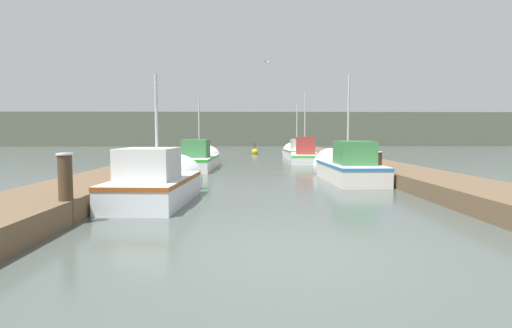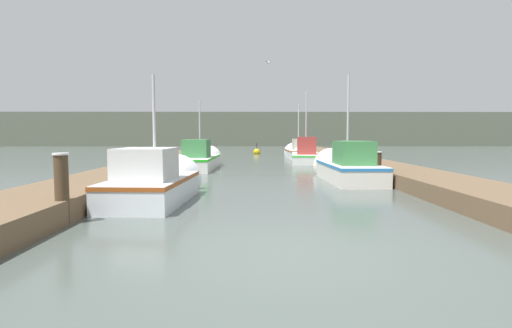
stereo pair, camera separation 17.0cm
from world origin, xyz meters
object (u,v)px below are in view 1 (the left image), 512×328
mooring_piling_0 (66,189)px  channel_buoy (255,152)px  fishing_boat_3 (304,155)px  fishing_boat_4 (296,152)px  seagull_lead (267,62)px  fishing_boat_0 (159,182)px  mooring_piling_1 (378,166)px  fishing_boat_2 (200,159)px  fishing_boat_1 (345,167)px

mooring_piling_0 → channel_buoy: bearing=81.3°
fishing_boat_3 → fishing_boat_4: fishing_boat_3 is taller
mooring_piling_0 → seagull_lead: 16.95m
fishing_boat_0 → seagull_lead: bearing=77.8°
mooring_piling_1 → channel_buoy: size_ratio=1.01×
fishing_boat_0 → channel_buoy: 25.05m
seagull_lead → fishing_boat_2: bearing=-29.7°
fishing_boat_3 → mooring_piling_0: size_ratio=3.93×
fishing_boat_0 → channel_buoy: (3.06, 24.86, -0.31)m
fishing_boat_0 → seagull_lead: (3.52, 12.51, 5.42)m
fishing_boat_1 → mooring_piling_1: size_ratio=4.85×
mooring_piling_0 → fishing_boat_4: bearing=71.8°
fishing_boat_2 → seagull_lead: bearing=32.4°
fishing_boat_0 → fishing_boat_4: 20.05m
fishing_boat_1 → fishing_boat_2: 8.46m
fishing_boat_3 → fishing_boat_1: bearing=-83.0°
fishing_boat_1 → fishing_boat_3: size_ratio=0.99×
mooring_piling_1 → channel_buoy: (-4.24, 20.82, -0.40)m
channel_buoy → seagull_lead: seagull_lead is taller
fishing_boat_1 → mooring_piling_0: fishing_boat_1 is taller
mooring_piling_0 → seagull_lead: bearing=73.0°
fishing_boat_0 → fishing_boat_3: (6.06, 14.71, -0.04)m
fishing_boat_3 → mooring_piling_1: 10.74m
fishing_boat_1 → mooring_piling_1: fishing_boat_1 is taller
fishing_boat_0 → fishing_boat_3: 15.91m
fishing_boat_1 → seagull_lead: 9.80m
mooring_piling_1 → seagull_lead: bearing=114.0°
fishing_boat_0 → seagull_lead: 14.08m
fishing_boat_4 → fishing_boat_1: bearing=-90.6°
fishing_boat_1 → channel_buoy: fishing_boat_1 is taller
fishing_boat_3 → mooring_piling_0: (-7.26, -17.63, 0.26)m
fishing_boat_3 → mooring_piling_0: bearing=-106.6°
mooring_piling_1 → fishing_boat_3: bearing=96.6°
fishing_boat_2 → fishing_boat_4: 10.70m
mooring_piling_0 → mooring_piling_1: size_ratio=1.25×
fishing_boat_4 → mooring_piling_0: 23.21m
channel_buoy → fishing_boat_2: bearing=-102.3°
mooring_piling_0 → channel_buoy: (4.26, 27.78, -0.54)m
fishing_boat_1 → mooring_piling_0: bearing=-134.9°
fishing_boat_2 → mooring_piling_0: size_ratio=4.48×
fishing_boat_2 → channel_buoy: 14.84m
mooring_piling_0 → mooring_piling_1: 10.99m
fishing_boat_3 → mooring_piling_1: fishing_boat_3 is taller
channel_buoy → seagull_lead: 13.62m
mooring_piling_0 → fishing_boat_2: bearing=85.3°
fishing_boat_0 → mooring_piling_0: bearing=-108.8°
fishing_boat_1 → fishing_boat_2: bearing=138.0°
channel_buoy → seagull_lead: bearing=-87.9°
fishing_boat_4 → mooring_piling_0: size_ratio=3.54×
fishing_boat_0 → mooring_piling_0: (-1.20, -2.92, 0.23)m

